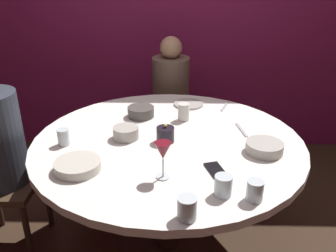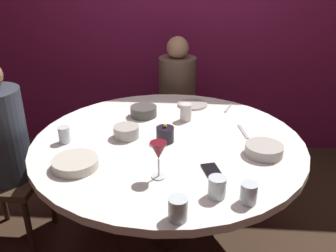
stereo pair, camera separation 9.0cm
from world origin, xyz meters
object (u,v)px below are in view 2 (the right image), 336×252
(bowl_serving_large, at_px, (126,132))
(dining_table, at_px, (168,161))
(cup_by_left_diner, at_px, (249,193))
(bowl_small_white, at_px, (75,163))
(cup_center_front, at_px, (64,135))
(seated_diner_back, at_px, (177,90))
(cup_far_edge, at_px, (186,112))
(wine_glass, at_px, (159,152))
(candle_holder, at_px, (165,134))
(cup_by_right_diner, at_px, (217,187))
(cup_near_candle, at_px, (178,209))
(bowl_sauce_side, at_px, (144,111))
(dinner_plate, at_px, (193,104))
(bowl_salad_center, at_px, (264,150))
(cell_phone, at_px, (212,171))

(bowl_serving_large, bearing_deg, dining_table, -2.30)
(cup_by_left_diner, bearing_deg, bowl_small_white, 164.60)
(dining_table, xyz_separation_m, bowl_serving_large, (-0.23, 0.01, 0.17))
(cup_center_front, bearing_deg, dining_table, 7.92)
(bowl_serving_large, bearing_deg, seated_diner_back, 76.98)
(seated_diner_back, distance_m, cup_far_edge, 0.76)
(dining_table, relative_size, wine_glass, 8.39)
(candle_holder, relative_size, cup_far_edge, 0.99)
(wine_glass, relative_size, cup_by_right_diner, 1.94)
(bowl_small_white, relative_size, cup_near_candle, 2.37)
(wine_glass, relative_size, bowl_serving_large, 1.24)
(dining_table, height_order, bowl_sauce_side, bowl_sauce_side)
(dining_table, bearing_deg, bowl_serving_large, 177.70)
(dinner_plate, relative_size, bowl_sauce_side, 1.21)
(bowl_sauce_side, relative_size, cup_center_front, 1.86)
(cup_far_edge, bearing_deg, bowl_salad_center, -45.01)
(wine_glass, distance_m, bowl_salad_center, 0.57)
(cup_by_right_diner, xyz_separation_m, cup_center_front, (-0.79, 0.44, -0.00))
(seated_diner_back, distance_m, cup_by_left_diner, 1.60)
(cup_center_front, xyz_separation_m, cup_far_edge, (0.64, 0.35, 0.01))
(bowl_sauce_side, bearing_deg, cup_near_candle, -74.96)
(candle_holder, bearing_deg, bowl_serving_large, 170.38)
(cup_by_right_diner, bearing_deg, wine_glass, 153.23)
(seated_diner_back, height_order, bowl_serving_large, seated_diner_back)
(cup_by_right_diner, bearing_deg, dining_table, 115.14)
(bowl_salad_center, bearing_deg, dining_table, 164.63)
(bowl_small_white, relative_size, cup_center_front, 2.46)
(dining_table, xyz_separation_m, bowl_salad_center, (0.49, -0.14, 0.16))
(dinner_plate, distance_m, bowl_small_white, 1.01)
(candle_holder, height_order, cup_center_front, candle_holder)
(dining_table, distance_m, seated_diner_back, 1.01)
(bowl_sauce_side, xyz_separation_m, cup_center_front, (-0.37, -0.39, 0.01))
(candle_holder, xyz_separation_m, cup_by_right_diner, (0.25, -0.48, 0.00))
(bowl_salad_center, distance_m, cup_center_front, 1.05)
(bowl_serving_large, height_order, bowl_salad_center, bowl_serving_large)
(cell_phone, xyz_separation_m, cup_by_left_diner, (0.13, -0.22, 0.04))
(candle_holder, height_order, bowl_serving_large, candle_holder)
(dinner_plate, bearing_deg, bowl_serving_large, -125.06)
(dinner_plate, height_order, cup_by_right_diner, cup_by_right_diner)
(bowl_sauce_side, height_order, cup_by_right_diner, cup_by_right_diner)
(dinner_plate, bearing_deg, bowl_salad_center, -61.02)
(dinner_plate, xyz_separation_m, cup_by_right_diner, (0.11, -1.04, 0.04))
(wine_glass, relative_size, dinner_plate, 0.88)
(bowl_small_white, xyz_separation_m, cup_near_candle, (0.50, -0.34, 0.02))
(cup_by_left_diner, distance_m, cup_center_front, 1.03)
(bowl_small_white, relative_size, cup_by_left_diner, 2.49)
(bowl_sauce_side, relative_size, cup_near_candle, 1.79)
(candle_holder, xyz_separation_m, bowl_salad_center, (0.51, -0.11, -0.02))
(bowl_small_white, relative_size, cup_by_right_diner, 2.41)
(cup_near_candle, distance_m, cup_by_left_diner, 0.30)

